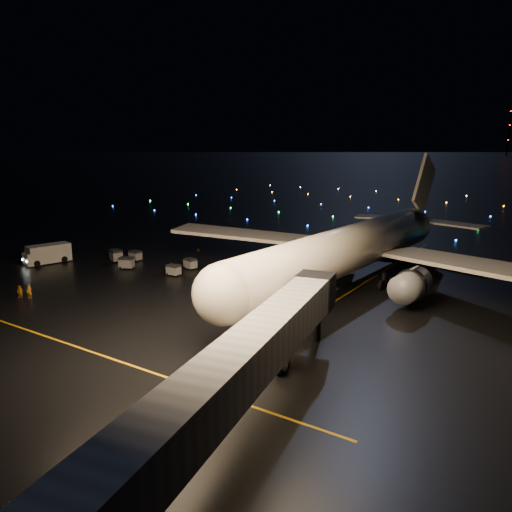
# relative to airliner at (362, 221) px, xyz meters

# --- Properties ---
(lane_centre) EXTENTS (0.25, 80.00, 0.02)m
(lane_centre) POSITION_rel_airliner_xyz_m (0.96, -10.14, -8.26)
(lane_centre) COLOR orange
(lane_centre) RESTS_ON ground
(lane_cross) EXTENTS (60.00, 0.25, 0.02)m
(lane_cross) POSITION_rel_airliner_xyz_m (-16.04, -35.14, -8.26)
(lane_cross) COLOR orange
(lane_cross) RESTS_ON ground
(jet_bridge) EXTENTS (14.00, 58.00, 6.60)m
(jet_bridge) POSITION_rel_airliner_xyz_m (9.71, -49.64, -4.97)
(jet_bridge) COLOR #98989A
(jet_bridge) RESTS_ON ground
(airliner) EXTENTS (62.01, 59.29, 16.55)m
(airliner) POSITION_rel_airliner_xyz_m (0.00, 0.00, 0.00)
(airliner) COLOR white
(airliner) RESTS_ON ground
(pushback_tug) EXTENTS (5.21, 4.08, 2.21)m
(pushback_tug) POSITION_rel_airliner_xyz_m (2.90, -29.00, -7.17)
(pushback_tug) COLOR silver
(pushback_tug) RESTS_ON ground
(belt_loader) EXTENTS (7.16, 2.97, 3.37)m
(belt_loader) POSITION_rel_airliner_xyz_m (-8.84, -18.05, -6.59)
(belt_loader) COLOR silver
(belt_loader) RESTS_ON ground
(service_truck) EXTENTS (4.30, 8.35, 2.94)m
(service_truck) POSITION_rel_airliner_xyz_m (-44.31, -16.36, -6.80)
(service_truck) COLOR silver
(service_truck) RESTS_ON ground
(crew_a) EXTENTS (0.71, 0.64, 1.63)m
(crew_a) POSITION_rel_airliner_xyz_m (-30.29, -28.71, -7.46)
(crew_a) COLOR orange
(crew_a) RESTS_ON ground
(crew_b) EXTENTS (0.91, 0.80, 1.56)m
(crew_b) POSITION_rel_airliner_xyz_m (-31.21, -29.35, -7.49)
(crew_b) COLOR orange
(crew_b) RESTS_ON ground
(crew_c) EXTENTS (0.67, 1.06, 1.69)m
(crew_c) POSITION_rel_airliner_xyz_m (-16.95, -11.71, -7.43)
(crew_c) COLOR orange
(crew_c) RESTS_ON ground
(safety_cone_0) EXTENTS (0.51, 0.51, 0.48)m
(safety_cone_0) POSITION_rel_airliner_xyz_m (-9.32, -9.34, -8.03)
(safety_cone_0) COLOR #F0610B
(safety_cone_0) RESTS_ON ground
(safety_cone_1) EXTENTS (0.50, 0.50, 0.56)m
(safety_cone_1) POSITION_rel_airliner_xyz_m (-10.94, 0.01, -7.99)
(safety_cone_1) COLOR #F0610B
(safety_cone_1) RESTS_ON ground
(safety_cone_2) EXTENTS (0.46, 0.46, 0.45)m
(safety_cone_2) POSITION_rel_airliner_xyz_m (-10.42, -3.13, -8.05)
(safety_cone_2) COLOR #F0610B
(safety_cone_2) RESTS_ON ground
(safety_cone_3) EXTENTS (0.46, 0.46, 0.44)m
(safety_cone_3) POSITION_rel_airliner_xyz_m (-30.82, 3.44, -8.05)
(safety_cone_3) COLOR #F0610B
(safety_cone_3) RESTS_ON ground
(radio_mast) EXTENTS (1.80, 1.80, 64.00)m
(radio_mast) POSITION_rel_airliner_xyz_m (-71.04, 714.86, 23.73)
(radio_mast) COLOR black
(radio_mast) RESTS_ON ground
(taxiway_lights) EXTENTS (164.00, 92.00, 0.36)m
(taxiway_lights) POSITION_rel_airliner_xyz_m (-11.04, 80.86, -8.09)
(taxiway_lights) COLOR black
(taxiway_lights) RESTS_ON ground
(baggage_cart_0) EXTENTS (2.05, 1.65, 1.54)m
(baggage_cart_0) POSITION_rel_airliner_xyz_m (-23.53, -7.15, -7.50)
(baggage_cart_0) COLOR gray
(baggage_cart_0) RESTS_ON ground
(baggage_cart_1) EXTENTS (1.81, 1.27, 1.54)m
(baggage_cart_1) POSITION_rel_airliner_xyz_m (-22.98, -11.39, -7.50)
(baggage_cart_1) COLOR gray
(baggage_cart_1) RESTS_ON ground
(baggage_cart_2) EXTENTS (2.41, 2.10, 1.71)m
(baggage_cart_2) POSITION_rel_airliner_xyz_m (-31.50, -12.27, -7.42)
(baggage_cart_2) COLOR gray
(baggage_cart_2) RESTS_ON ground
(baggage_cart_3) EXTENTS (1.89, 1.37, 1.55)m
(baggage_cart_3) POSITION_rel_airliner_xyz_m (-34.31, -7.82, -7.50)
(baggage_cart_3) COLOR gray
(baggage_cart_3) RESTS_ON ground
(baggage_cart_4) EXTENTS (2.60, 2.25, 1.85)m
(baggage_cart_4) POSITION_rel_airliner_xyz_m (-36.36, -10.00, -7.35)
(baggage_cart_4) COLOR gray
(baggage_cart_4) RESTS_ON ground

